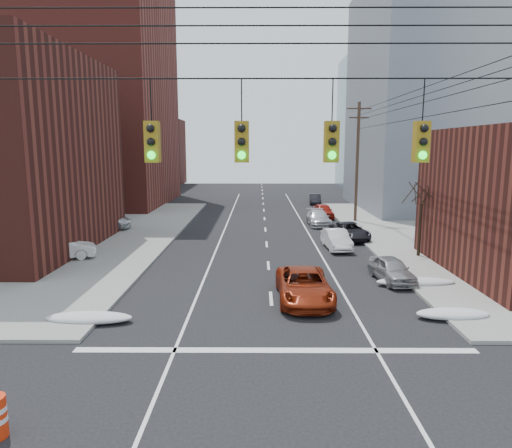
{
  "coord_description": "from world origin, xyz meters",
  "views": [
    {
      "loc": [
        -0.59,
        -8.37,
        6.98
      ],
      "look_at": [
        -0.72,
        15.12,
        3.0
      ],
      "focal_mm": 32.0,
      "sensor_mm": 36.0,
      "label": 1
    }
  ],
  "objects_px": {
    "red_pickup": "(304,285)",
    "parked_car_f": "(315,199)",
    "parked_car_d": "(318,218)",
    "parked_car_e": "(323,211)",
    "parked_car_a": "(392,269)",
    "parked_car_c": "(350,231)",
    "parked_car_b": "(336,239)",
    "lot_car_a": "(61,248)",
    "lot_car_b": "(97,220)",
    "lot_car_d": "(43,226)"
  },
  "relations": [
    {
      "from": "red_pickup",
      "to": "parked_car_f",
      "type": "bearing_deg",
      "value": 81.25
    },
    {
      "from": "red_pickup",
      "to": "parked_car_d",
      "type": "xyz_separation_m",
      "value": [
        3.3,
        20.41,
        -0.05
      ]
    },
    {
      "from": "parked_car_e",
      "to": "parked_car_d",
      "type": "bearing_deg",
      "value": -106.9
    },
    {
      "from": "red_pickup",
      "to": "parked_car_a",
      "type": "distance_m",
      "value": 5.79
    },
    {
      "from": "parked_car_c",
      "to": "parked_car_f",
      "type": "xyz_separation_m",
      "value": [
        0.0,
        21.8,
        -0.02
      ]
    },
    {
      "from": "parked_car_a",
      "to": "parked_car_d",
      "type": "distance_m",
      "value": 17.41
    },
    {
      "from": "parked_car_b",
      "to": "lot_car_a",
      "type": "distance_m",
      "value": 17.91
    },
    {
      "from": "parked_car_d",
      "to": "parked_car_a",
      "type": "bearing_deg",
      "value": -86.37
    },
    {
      "from": "parked_car_f",
      "to": "lot_car_b",
      "type": "distance_m",
      "value": 27.59
    },
    {
      "from": "red_pickup",
      "to": "parked_car_d",
      "type": "bearing_deg",
      "value": 79.84
    },
    {
      "from": "parked_car_c",
      "to": "red_pickup",
      "type": "bearing_deg",
      "value": -116.16
    },
    {
      "from": "parked_car_a",
      "to": "parked_car_f",
      "type": "relative_size",
      "value": 0.98
    },
    {
      "from": "parked_car_e",
      "to": "lot_car_a",
      "type": "distance_m",
      "value": 25.63
    },
    {
      "from": "lot_car_a",
      "to": "lot_car_b",
      "type": "distance_m",
      "value": 10.39
    },
    {
      "from": "parked_car_c",
      "to": "lot_car_a",
      "type": "height_order",
      "value": "lot_car_a"
    },
    {
      "from": "red_pickup",
      "to": "parked_car_e",
      "type": "height_order",
      "value": "red_pickup"
    },
    {
      "from": "parked_car_a",
      "to": "parked_car_b",
      "type": "xyz_separation_m",
      "value": [
        -1.6,
        7.67,
        0.03
      ]
    },
    {
      "from": "parked_car_b",
      "to": "lot_car_b",
      "type": "bearing_deg",
      "value": 156.65
    },
    {
      "from": "lot_car_a",
      "to": "parked_car_e",
      "type": "bearing_deg",
      "value": -64.55
    },
    {
      "from": "parked_car_c",
      "to": "lot_car_d",
      "type": "bearing_deg",
      "value": 170.91
    },
    {
      "from": "red_pickup",
      "to": "parked_car_d",
      "type": "height_order",
      "value": "red_pickup"
    },
    {
      "from": "parked_car_a",
      "to": "parked_car_e",
      "type": "bearing_deg",
      "value": 84.07
    },
    {
      "from": "parked_car_a",
      "to": "parked_car_b",
      "type": "height_order",
      "value": "parked_car_b"
    },
    {
      "from": "parked_car_f",
      "to": "lot_car_a",
      "type": "xyz_separation_m",
      "value": [
        -19.13,
        -28.76,
        0.2
      ]
    },
    {
      "from": "lot_car_b",
      "to": "lot_car_d",
      "type": "bearing_deg",
      "value": 120.22
    },
    {
      "from": "parked_car_e",
      "to": "lot_car_d",
      "type": "relative_size",
      "value": 0.94
    },
    {
      "from": "lot_car_b",
      "to": "parked_car_a",
      "type": "bearing_deg",
      "value": -130.8
    },
    {
      "from": "parked_car_d",
      "to": "lot_car_d",
      "type": "bearing_deg",
      "value": -167.9
    },
    {
      "from": "parked_car_d",
      "to": "lot_car_b",
      "type": "bearing_deg",
      "value": -172.65
    },
    {
      "from": "red_pickup",
      "to": "parked_car_b",
      "type": "height_order",
      "value": "red_pickup"
    },
    {
      "from": "parked_car_b",
      "to": "parked_car_f",
      "type": "xyz_separation_m",
      "value": [
        1.6,
        25.14,
        -0.04
      ]
    },
    {
      "from": "red_pickup",
      "to": "parked_car_f",
      "type": "xyz_separation_m",
      "value": [
        4.9,
        35.89,
        -0.09
      ]
    },
    {
      "from": "parked_car_b",
      "to": "lot_car_d",
      "type": "distance_m",
      "value": 22.66
    },
    {
      "from": "red_pickup",
      "to": "parked_car_e",
      "type": "relative_size",
      "value": 1.25
    },
    {
      "from": "red_pickup",
      "to": "parked_car_e",
      "type": "xyz_separation_m",
      "value": [
        4.35,
        24.78,
        -0.02
      ]
    },
    {
      "from": "parked_car_b",
      "to": "parked_car_f",
      "type": "relative_size",
      "value": 1.07
    },
    {
      "from": "red_pickup",
      "to": "lot_car_b",
      "type": "relative_size",
      "value": 0.91
    },
    {
      "from": "parked_car_b",
      "to": "parked_car_c",
      "type": "height_order",
      "value": "parked_car_b"
    },
    {
      "from": "parked_car_a",
      "to": "parked_car_c",
      "type": "distance_m",
      "value": 11.01
    },
    {
      "from": "parked_car_e",
      "to": "lot_car_d",
      "type": "bearing_deg",
      "value": -160.61
    },
    {
      "from": "lot_car_b",
      "to": "parked_car_d",
      "type": "bearing_deg",
      "value": -86.82
    },
    {
      "from": "parked_car_c",
      "to": "lot_car_d",
      "type": "xyz_separation_m",
      "value": [
        -23.87,
        0.88,
        0.25
      ]
    },
    {
      "from": "red_pickup",
      "to": "lot_car_d",
      "type": "relative_size",
      "value": 1.18
    },
    {
      "from": "red_pickup",
      "to": "parked_car_e",
      "type": "bearing_deg",
      "value": 79.08
    },
    {
      "from": "parked_car_a",
      "to": "lot_car_a",
      "type": "xyz_separation_m",
      "value": [
        -19.13,
        4.05,
        0.19
      ]
    },
    {
      "from": "lot_car_a",
      "to": "parked_car_a",
      "type": "bearing_deg",
      "value": -120.04
    },
    {
      "from": "lot_car_d",
      "to": "lot_car_a",
      "type": "bearing_deg",
      "value": -151.15
    },
    {
      "from": "lot_car_a",
      "to": "lot_car_d",
      "type": "bearing_deg",
      "value": 13.02
    },
    {
      "from": "red_pickup",
      "to": "lot_car_a",
      "type": "distance_m",
      "value": 15.92
    },
    {
      "from": "parked_car_f",
      "to": "lot_car_a",
      "type": "bearing_deg",
      "value": -119.27
    }
  ]
}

